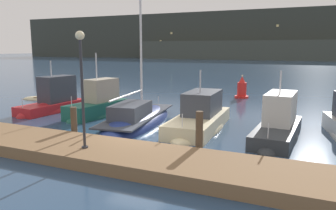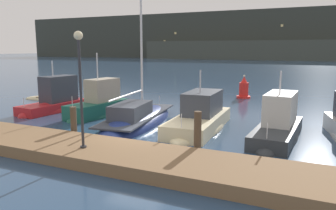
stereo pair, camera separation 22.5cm
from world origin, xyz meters
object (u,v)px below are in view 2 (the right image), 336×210
(sailboat_berth_3, at_px, (138,121))
(motorboat_berth_1, at_px, (55,105))
(motorboat_berth_2, at_px, (99,108))
(channel_buoy, at_px, (244,89))
(motorboat_berth_4, at_px, (199,123))
(rowboat_adrift, at_px, (43,99))
(dock_lamppost, at_px, (80,71))
(motorboat_berth_5, at_px, (278,131))

(sailboat_berth_3, bearing_deg, motorboat_berth_1, 172.00)
(motorboat_berth_2, relative_size, sailboat_berth_3, 0.41)
(motorboat_berth_1, distance_m, motorboat_berth_2, 3.60)
(motorboat_berth_2, distance_m, channel_buoy, 12.76)
(motorboat_berth_1, height_order, motorboat_berth_4, motorboat_berth_1)
(motorboat_berth_2, relative_size, channel_buoy, 2.54)
(motorboat_berth_2, xyz_separation_m, rowboat_adrift, (-8.06, 3.41, -0.46))
(dock_lamppost, distance_m, rowboat_adrift, 16.35)
(motorboat_berth_2, xyz_separation_m, channel_buoy, (6.51, 10.97, 0.24))
(motorboat_berth_1, distance_m, rowboat_adrift, 5.58)
(motorboat_berth_1, distance_m, motorboat_berth_5, 14.14)
(motorboat_berth_1, relative_size, motorboat_berth_2, 1.11)
(motorboat_berth_4, height_order, channel_buoy, motorboat_berth_4)
(motorboat_berth_2, xyz_separation_m, motorboat_berth_5, (10.52, -0.76, -0.14))
(motorboat_berth_2, distance_m, motorboat_berth_5, 10.55)
(sailboat_berth_3, bearing_deg, motorboat_berth_4, 5.83)
(motorboat_berth_4, distance_m, dock_lamppost, 7.31)
(motorboat_berth_2, xyz_separation_m, sailboat_berth_3, (3.21, -0.87, -0.35))
(rowboat_adrift, bearing_deg, motorboat_berth_1, -36.67)
(dock_lamppost, bearing_deg, sailboat_berth_3, 100.57)
(motorboat_berth_2, height_order, motorboat_berth_5, motorboat_berth_2)
(motorboat_berth_4, xyz_separation_m, rowboat_adrift, (-14.73, 3.93, -0.31))
(motorboat_berth_2, bearing_deg, channel_buoy, 59.32)
(motorboat_berth_1, xyz_separation_m, rowboat_adrift, (-4.46, 3.32, -0.37))
(motorboat_berth_4, relative_size, motorboat_berth_5, 1.11)
(sailboat_berth_3, relative_size, channel_buoy, 6.13)
(motorboat_berth_1, distance_m, channel_buoy, 14.85)
(rowboat_adrift, bearing_deg, motorboat_berth_2, -22.93)
(sailboat_berth_3, bearing_deg, motorboat_berth_2, 164.86)
(rowboat_adrift, bearing_deg, motorboat_berth_4, -14.93)
(motorboat_berth_2, distance_m, rowboat_adrift, 8.77)
(motorboat_berth_4, bearing_deg, motorboat_berth_5, -3.69)
(motorboat_berth_5, height_order, dock_lamppost, dock_lamppost)
(dock_lamppost, bearing_deg, rowboat_adrift, 140.54)
(sailboat_berth_3, bearing_deg, motorboat_berth_5, 0.82)
(motorboat_berth_2, height_order, motorboat_berth_4, motorboat_berth_2)
(dock_lamppost, xyz_separation_m, rowboat_adrift, (-12.37, 10.18, -3.25))
(sailboat_berth_3, height_order, rowboat_adrift, sailboat_berth_3)
(motorboat_berth_1, height_order, channel_buoy, motorboat_berth_1)
(motorboat_berth_5, bearing_deg, motorboat_berth_1, 176.55)
(motorboat_berth_2, distance_m, motorboat_berth_4, 6.69)
(rowboat_adrift, bearing_deg, channel_buoy, 27.41)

